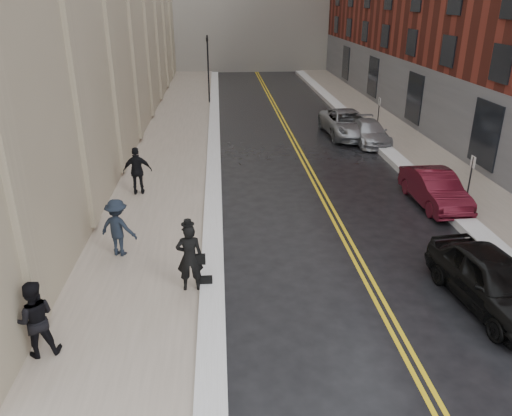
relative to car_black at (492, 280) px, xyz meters
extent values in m
plane|color=black|center=(-5.43, -1.43, -0.78)|extent=(160.00, 160.00, 0.00)
cube|color=gray|center=(-9.93, 14.57, -0.70)|extent=(4.00, 64.00, 0.15)
cube|color=gray|center=(3.57, 14.57, -0.70)|extent=(3.00, 64.00, 0.15)
cube|color=gold|center=(-3.05, 14.57, -0.77)|extent=(0.12, 64.00, 0.01)
cube|color=gold|center=(-2.81, 14.57, -0.77)|extent=(0.12, 64.00, 0.01)
cube|color=white|center=(-7.63, 14.57, -0.65)|extent=(0.70, 60.80, 0.26)
cube|color=white|center=(1.72, 14.57, -0.63)|extent=(0.85, 60.80, 0.30)
cylinder|color=black|center=(-8.03, 28.57, 1.82)|extent=(0.12, 0.12, 5.20)
imported|color=black|center=(-8.03, 28.57, 3.82)|extent=(0.18, 0.15, 0.90)
cylinder|color=black|center=(2.47, 6.57, 0.32)|extent=(0.06, 0.06, 2.20)
cube|color=white|center=(2.47, 6.57, 1.22)|extent=(0.02, 0.35, 0.45)
cylinder|color=black|center=(2.47, 18.57, 0.32)|extent=(0.06, 0.06, 2.20)
cube|color=white|center=(2.47, 18.57, 1.22)|extent=(0.02, 0.35, 0.45)
imported|color=black|center=(0.00, 0.00, 0.00)|extent=(2.35, 4.74, 1.55)
imported|color=#4C0D19|center=(1.37, 7.14, -0.07)|extent=(1.61, 4.32, 1.41)
imported|color=#9D9EA4|center=(1.37, 16.54, -0.14)|extent=(1.80, 4.39, 1.27)
imported|color=gray|center=(0.47, 18.22, -0.01)|extent=(2.77, 5.60, 1.53)
imported|color=black|center=(-8.23, 1.20, 0.40)|extent=(0.76, 0.52, 2.04)
imported|color=black|center=(-11.63, -1.37, 0.33)|extent=(1.10, 0.96, 1.92)
imported|color=black|center=(-10.62, 3.47, 0.33)|extent=(1.41, 1.11, 1.91)
imported|color=black|center=(-10.77, 8.93, 0.39)|extent=(1.23, 0.60, 2.03)
camera|label=1|loc=(-7.29, -11.20, 7.13)|focal=35.00mm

